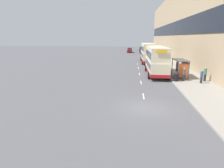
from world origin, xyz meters
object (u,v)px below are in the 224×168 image
(pedestrian_at_shelter, at_px, (177,66))
(pedestrian_2, at_px, (202,76))
(double_decker_bus_near, at_px, (156,60))
(car_2, at_px, (130,50))
(litter_bin, at_px, (176,77))
(bus_shelter, at_px, (182,65))
(car_1, at_px, (143,51))
(pedestrian_1, at_px, (184,74))
(car_0, at_px, (142,49))
(pedestrian_3, at_px, (205,74))
(double_decker_bus_ahead, at_px, (148,53))

(pedestrian_at_shelter, xyz_separation_m, pedestrian_2, (1.14, -8.73, -0.04))
(double_decker_bus_near, xyz_separation_m, pedestrian_2, (4.90, -5.77, -1.28))
(car_2, height_order, litter_bin, car_2)
(bus_shelter, xyz_separation_m, pedestrian_at_shelter, (0.47, 5.22, -0.83))
(car_1, relative_size, pedestrian_1, 2.36)
(double_decker_bus_near, relative_size, litter_bin, 9.69)
(pedestrian_at_shelter, bearing_deg, car_1, 95.36)
(car_0, bearing_deg, pedestrian_at_shelter, -85.80)
(car_0, distance_m, litter_bin, 57.42)
(pedestrian_1, xyz_separation_m, litter_bin, (-1.01, -0.35, -0.34))
(car_1, xyz_separation_m, pedestrian_1, (3.04, -47.20, 0.17))
(pedestrian_2, relative_size, pedestrian_3, 0.92)
(double_decker_bus_ahead, height_order, pedestrian_3, double_decker_bus_ahead)
(double_decker_bus_ahead, xyz_separation_m, pedestrian_2, (5.09, -21.18, -1.28))
(pedestrian_2, bearing_deg, litter_bin, 162.82)
(bus_shelter, xyz_separation_m, litter_bin, (-1.22, -2.64, -1.21))
(double_decker_bus_near, relative_size, pedestrian_1, 5.97)
(double_decker_bus_near, xyz_separation_m, pedestrian_at_shelter, (3.77, 2.96, -1.24))
(pedestrian_at_shelter, height_order, pedestrian_1, pedestrian_at_shelter)
(car_1, distance_m, litter_bin, 47.60)
(bus_shelter, xyz_separation_m, pedestrian_2, (1.60, -3.51, -0.87))
(car_1, height_order, pedestrian_2, pedestrian_2)
(double_decker_bus_near, height_order, car_0, double_decker_bus_near)
(double_decker_bus_ahead, distance_m, car_1, 27.29)
(bus_shelter, bearing_deg, pedestrian_1, -95.30)
(double_decker_bus_ahead, xyz_separation_m, car_2, (-4.48, 30.19, -1.39))
(bus_shelter, xyz_separation_m, car_1, (-3.25, 44.92, -1.03))
(double_decker_bus_near, relative_size, pedestrian_at_shelter, 5.73)
(double_decker_bus_ahead, height_order, car_0, double_decker_bus_ahead)
(pedestrian_2, bearing_deg, pedestrian_3, 56.52)
(pedestrian_1, relative_size, litter_bin, 1.62)
(pedestrian_1, bearing_deg, pedestrian_3, 0.87)
(bus_shelter, xyz_separation_m, pedestrian_1, (-0.21, -2.28, -0.87))
(bus_shelter, relative_size, car_2, 0.98)
(bus_shelter, distance_m, double_decker_bus_near, 4.02)
(car_1, relative_size, pedestrian_3, 2.17)
(car_1, bearing_deg, bus_shelter, -85.86)
(pedestrian_1, bearing_deg, bus_shelter, 84.70)
(pedestrian_at_shelter, height_order, pedestrian_2, pedestrian_at_shelter)
(pedestrian_3, relative_size, litter_bin, 1.76)
(car_0, height_order, pedestrian_3, pedestrian_3)
(car_1, height_order, litter_bin, car_1)
(car_2, relative_size, pedestrian_at_shelter, 2.43)
(double_decker_bus_near, distance_m, pedestrian_2, 7.68)
(double_decker_bus_near, height_order, pedestrian_1, double_decker_bus_near)
(bus_shelter, distance_m, car_1, 45.05)
(pedestrian_1, height_order, pedestrian_2, pedestrian_1)
(pedestrian_3, bearing_deg, double_decker_bus_ahead, 106.58)
(bus_shelter, height_order, car_1, bus_shelter)
(double_decker_bus_near, bearing_deg, double_decker_bus_ahead, 90.71)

